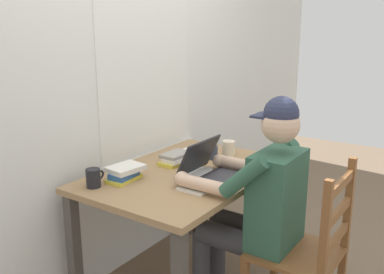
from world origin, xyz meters
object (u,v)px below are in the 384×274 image
(desk, at_px, (186,187))
(book_stack_side, at_px, (125,173))
(wooden_chair, at_px, (306,254))
(coffee_mug_white, at_px, (229,148))
(computer_mouse, at_px, (239,164))
(book_stack_main, at_px, (175,159))
(seated_person, at_px, (258,200))
(laptop, at_px, (213,170))
(coffee_mug_dark, at_px, (94,178))
(coffee_mug_spare, at_px, (211,152))

(desk, xyz_separation_m, book_stack_side, (-0.32, 0.19, 0.14))
(wooden_chair, xyz_separation_m, coffee_mug_white, (0.47, 0.72, 0.33))
(wooden_chair, height_order, computer_mouse, wooden_chair)
(coffee_mug_white, bearing_deg, book_stack_main, 151.83)
(computer_mouse, distance_m, book_stack_main, 0.40)
(desk, distance_m, book_stack_main, 0.21)
(book_stack_main, relative_size, book_stack_side, 0.96)
(coffee_mug_white, relative_size, book_stack_main, 0.57)
(book_stack_side, bearing_deg, coffee_mug_white, -17.85)
(seated_person, distance_m, book_stack_main, 0.65)
(wooden_chair, bearing_deg, desk, 87.00)
(wooden_chair, relative_size, laptop, 2.88)
(seated_person, height_order, coffee_mug_white, seated_person)
(book_stack_side, bearing_deg, coffee_mug_dark, 158.63)
(book_stack_side, bearing_deg, book_stack_main, -7.74)
(book_stack_main, bearing_deg, laptop, -105.84)
(laptop, distance_m, coffee_mug_spare, 0.38)
(desk, distance_m, book_stack_side, 0.40)
(coffee_mug_spare, bearing_deg, desk, -177.68)
(coffee_mug_spare, bearing_deg, computer_mouse, -102.10)
(wooden_chair, distance_m, laptop, 0.66)
(laptop, height_order, coffee_mug_dark, laptop)
(computer_mouse, bearing_deg, book_stack_main, 115.50)
(laptop, relative_size, coffee_mug_dark, 2.85)
(laptop, height_order, computer_mouse, laptop)
(coffee_mug_white, distance_m, book_stack_side, 0.78)
(wooden_chair, relative_size, coffee_mug_spare, 7.74)
(laptop, bearing_deg, computer_mouse, -5.65)
(seated_person, height_order, book_stack_main, seated_person)
(desk, relative_size, coffee_mug_dark, 10.69)
(seated_person, height_order, computer_mouse, seated_person)
(coffee_mug_spare, bearing_deg, book_stack_side, 163.69)
(laptop, xyz_separation_m, book_stack_main, (0.09, 0.33, -0.02))
(coffee_mug_dark, relative_size, book_stack_main, 0.54)
(desk, xyz_separation_m, computer_mouse, (0.25, -0.22, 0.12))
(wooden_chair, relative_size, coffee_mug_dark, 8.21)
(laptop, bearing_deg, coffee_mug_dark, 136.10)
(seated_person, bearing_deg, book_stack_main, 79.29)
(seated_person, height_order, laptop, seated_person)
(desk, distance_m, coffee_mug_white, 0.45)
(desk, distance_m, coffee_mug_spare, 0.33)
(coffee_mug_dark, bearing_deg, book_stack_side, -21.37)
(coffee_mug_white, bearing_deg, desk, 173.81)
(laptop, xyz_separation_m, book_stack_side, (-0.30, 0.39, -0.01))
(wooden_chair, distance_m, book_stack_side, 1.05)
(wooden_chair, bearing_deg, coffee_mug_dark, 113.52)
(coffee_mug_dark, bearing_deg, book_stack_main, -11.97)
(coffee_mug_spare, xyz_separation_m, book_stack_side, (-0.62, 0.18, -0.00))
(wooden_chair, height_order, book_stack_side, wooden_chair)
(coffee_mug_white, bearing_deg, book_stack_side, 162.15)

